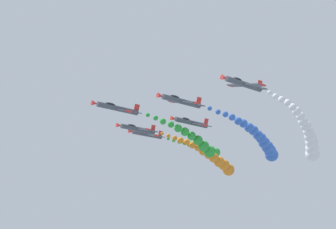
% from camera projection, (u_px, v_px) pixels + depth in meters
% --- Properties ---
extents(airplane_lead, '(8.95, 10.35, 4.06)m').
position_uv_depth(airplane_lead, '(117.00, 108.00, 75.35)').
color(airplane_lead, '#474C56').
extents(smoke_trail_lead, '(3.90, 20.25, 6.79)m').
position_uv_depth(smoke_trail_lead, '(196.00, 141.00, 86.06)').
color(smoke_trail_lead, green).
extents(airplane_left_inner, '(9.06, 10.35, 3.75)m').
position_uv_depth(airplane_left_inner, '(181.00, 101.00, 74.24)').
color(airplane_left_inner, '#474C56').
extents(smoke_trail_left_inner, '(12.87, 32.39, 5.87)m').
position_uv_depth(smoke_trail_left_inner, '(263.00, 143.00, 94.34)').
color(smoke_trail_left_inner, blue).
extents(airplane_right_inner, '(9.37, 10.35, 3.15)m').
position_uv_depth(airplane_right_inner, '(137.00, 129.00, 89.16)').
color(airplane_right_inner, '#474C56').
extents(smoke_trail_right_inner, '(3.96, 25.13, 8.26)m').
position_uv_depth(smoke_trail_right_inner, '(214.00, 159.00, 101.14)').
color(smoke_trail_right_inner, orange).
extents(airplane_left_outer, '(9.01, 10.35, 3.89)m').
position_uv_depth(airplane_left_outer, '(191.00, 122.00, 86.21)').
color(airplane_left_outer, '#474C56').
extents(airplane_right_outer, '(9.09, 10.35, 3.66)m').
position_uv_depth(airplane_right_outer, '(243.00, 84.00, 72.33)').
color(airplane_right_outer, '#474C56').
extents(smoke_trail_right_outer, '(14.19, 30.77, 8.67)m').
position_uv_depth(smoke_trail_right_outer, '(308.00, 138.00, 91.88)').
color(smoke_trail_right_outer, white).
extents(airplane_trailing, '(9.29, 10.35, 3.30)m').
position_uv_depth(airplane_trailing, '(147.00, 134.00, 101.58)').
color(airplane_trailing, '#474C56').
extents(smoke_trail_trailing, '(2.73, 18.96, 3.50)m').
position_uv_depth(smoke_trail_trailing, '(204.00, 148.00, 111.11)').
color(smoke_trail_trailing, green).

